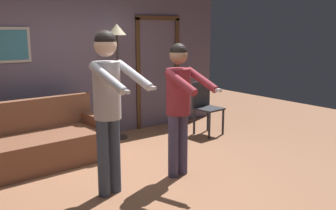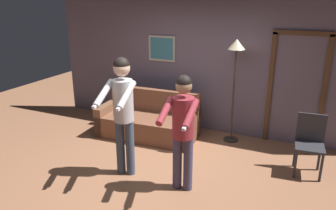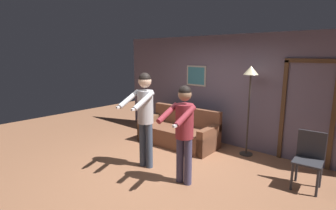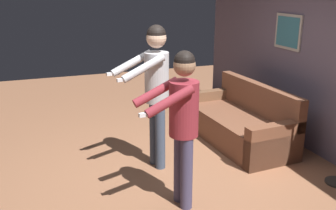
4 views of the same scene
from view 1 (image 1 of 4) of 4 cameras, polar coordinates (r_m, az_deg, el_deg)
ground_plane at (r=4.65m, az=-4.90°, el=-11.83°), size 12.00×12.00×0.00m
back_wall_assembly at (r=6.27m, az=-15.65°, el=6.16°), size 6.40×0.10×2.60m
couch at (r=5.46m, az=-19.22°, el=-5.78°), size 1.94×0.95×0.87m
torchiere_lamp at (r=6.26m, az=-7.75°, el=8.92°), size 0.31×0.31×1.92m
person_standing_left at (r=4.08m, az=-9.11°, el=1.31°), size 0.50×0.75×1.83m
person_standing_right at (r=4.60m, az=1.73°, el=1.10°), size 0.46×0.68×1.67m
dining_chair_distant at (r=6.66m, az=5.70°, el=0.09°), size 0.45×0.45×0.93m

